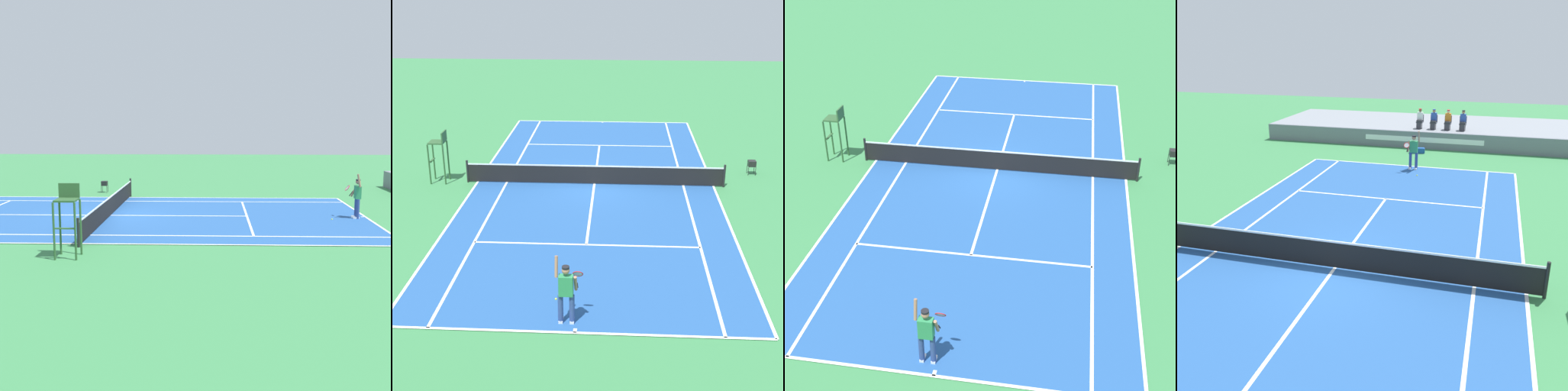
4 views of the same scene
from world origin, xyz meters
TOP-DOWN VIEW (x-y plane):
  - ground_plane at (0.00, 0.00)m, footprint 80.00×80.00m
  - court at (0.00, 0.00)m, footprint 11.08×23.88m
  - net at (0.00, 0.00)m, footprint 11.98×0.10m
  - tennis_player at (0.26, 11.39)m, footprint 0.76×0.62m
  - tennis_ball at (0.70, 10.19)m, footprint 0.07×0.07m
  - umpire_chair at (7.19, 0.00)m, footprint 0.77×0.77m
  - ball_hopper at (-7.57, -1.87)m, footprint 0.36×0.36m

SIDE VIEW (x-z plane):
  - ground_plane at x=0.00m, z-range 0.00..0.00m
  - court at x=0.00m, z-range 0.00..0.02m
  - tennis_ball at x=0.70m, z-range 0.00..0.07m
  - net at x=0.00m, z-range -0.01..1.06m
  - ball_hopper at x=-7.57m, z-range 0.22..0.92m
  - tennis_player at x=0.26m, z-range -0.05..2.04m
  - umpire_chair at x=7.19m, z-range 0.34..2.78m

